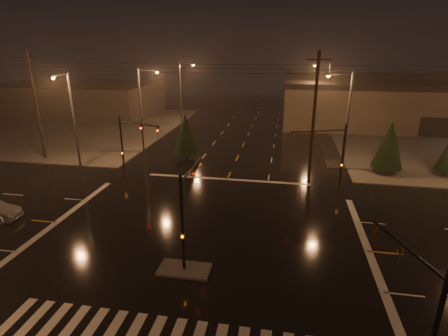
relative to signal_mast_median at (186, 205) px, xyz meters
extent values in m
plane|color=black|center=(0.00, 3.07, -3.75)|extent=(140.00, 140.00, 0.00)
cube|color=#4B4943|center=(-30.00, 33.07, -3.69)|extent=(36.00, 36.00, 0.12)
cube|color=#4B4943|center=(0.00, -0.93, -3.68)|extent=(3.00, 1.60, 0.15)
cube|color=beige|center=(0.00, 14.07, -3.75)|extent=(16.00, 0.50, 0.01)
cube|color=#423B3A|center=(-35.00, 45.07, -0.95)|extent=(30.00, 18.00, 5.60)
cylinder|color=black|center=(0.00, -0.93, -0.75)|extent=(0.18, 0.18, 6.00)
cylinder|color=black|center=(0.00, 1.32, 1.75)|extent=(0.12, 4.50, 0.12)
imported|color=#594707|center=(0.00, 3.35, 1.70)|extent=(0.16, 0.20, 1.00)
cube|color=#594707|center=(0.00, -0.93, -1.45)|extent=(0.25, 0.18, 0.35)
cylinder|color=black|center=(10.50, 13.57, -0.75)|extent=(0.18, 0.18, 6.00)
cylinder|color=black|center=(8.15, 12.72, 1.75)|extent=(4.74, 1.82, 0.12)
imported|color=#594707|center=(6.04, 11.95, 1.70)|extent=(0.24, 0.22, 1.00)
cube|color=#594707|center=(10.50, 13.57, -1.45)|extent=(0.25, 0.18, 0.35)
cylinder|color=black|center=(-10.50, 13.57, -0.75)|extent=(0.18, 0.18, 6.00)
cylinder|color=black|center=(-8.15, 12.72, 1.75)|extent=(4.74, 1.82, 0.12)
imported|color=#594707|center=(-6.04, 11.95, 1.70)|extent=(0.24, 0.22, 1.00)
cube|color=#594707|center=(-10.50, 13.57, -1.45)|extent=(0.25, 0.18, 0.35)
cylinder|color=black|center=(9.82, -5.55, 1.75)|extent=(1.48, 3.80, 0.12)
imported|color=#594707|center=(9.20, -3.86, 1.70)|extent=(0.22, 0.24, 1.00)
cylinder|color=#38383A|center=(-11.50, 21.07, 1.25)|extent=(0.24, 0.24, 10.00)
cylinder|color=#38383A|center=(-10.30, 21.07, 6.05)|extent=(2.40, 0.14, 0.14)
cube|color=#38383A|center=(-9.20, 21.07, 6.00)|extent=(0.70, 0.30, 0.18)
sphere|color=orange|center=(-9.20, 21.07, 5.87)|extent=(0.32, 0.32, 0.32)
cylinder|color=#38383A|center=(-11.50, 37.07, 1.25)|extent=(0.24, 0.24, 10.00)
cylinder|color=#38383A|center=(-10.30, 37.07, 6.05)|extent=(2.40, 0.14, 0.14)
cube|color=#38383A|center=(-9.20, 37.07, 6.00)|extent=(0.70, 0.30, 0.18)
sphere|color=orange|center=(-9.20, 37.07, 5.87)|extent=(0.32, 0.32, 0.32)
cylinder|color=#38383A|center=(11.50, 19.07, 1.25)|extent=(0.24, 0.24, 10.00)
cylinder|color=#38383A|center=(10.30, 19.07, 6.05)|extent=(2.40, 0.14, 0.14)
cube|color=#38383A|center=(9.20, 19.07, 6.00)|extent=(0.70, 0.30, 0.18)
sphere|color=orange|center=(9.20, 19.07, 5.87)|extent=(0.32, 0.32, 0.32)
cylinder|color=#38383A|center=(11.50, 39.07, 1.25)|extent=(0.24, 0.24, 10.00)
cylinder|color=#38383A|center=(10.30, 39.07, 6.05)|extent=(2.40, 0.14, 0.14)
cube|color=#38383A|center=(9.20, 39.07, 6.00)|extent=(0.70, 0.30, 0.18)
sphere|color=orange|center=(9.20, 39.07, 5.87)|extent=(0.32, 0.32, 0.32)
cylinder|color=#38383A|center=(-16.00, 14.57, 1.25)|extent=(0.24, 0.24, 10.00)
cylinder|color=#38383A|center=(-16.00, 13.37, 6.05)|extent=(0.14, 2.40, 0.14)
cube|color=#38383A|center=(-16.00, 12.27, 6.00)|extent=(0.30, 0.70, 0.18)
sphere|color=orange|center=(-16.00, 12.27, 5.87)|extent=(0.32, 0.32, 0.32)
cylinder|color=black|center=(-22.00, 17.07, 2.25)|extent=(0.32, 0.32, 12.00)
cube|color=black|center=(-22.00, 17.07, 7.45)|extent=(2.20, 0.12, 0.12)
cylinder|color=black|center=(8.00, 17.07, 2.25)|extent=(0.32, 0.32, 12.00)
cube|color=black|center=(8.00, 17.07, 7.45)|extent=(2.20, 0.12, 0.12)
cylinder|color=black|center=(15.69, 18.60, -3.40)|extent=(0.18, 0.18, 0.70)
cone|color=black|center=(15.69, 18.60, -0.68)|extent=(3.03, 3.03, 4.74)
cylinder|color=black|center=(21.47, 18.71, -3.40)|extent=(0.18, 0.18, 0.70)
cylinder|color=black|center=(-5.75, 19.79, -3.40)|extent=(0.18, 0.18, 0.70)
cone|color=black|center=(-5.75, 19.79, -0.76)|extent=(2.93, 2.93, 4.58)
camera|label=1|loc=(5.29, -17.48, 8.59)|focal=28.00mm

